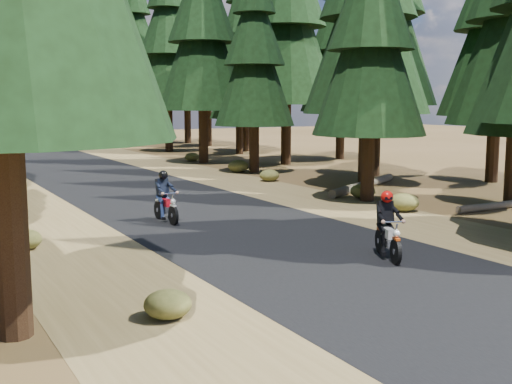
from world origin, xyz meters
TOP-DOWN VIEW (x-y plane):
  - ground at (0.00, 0.00)m, footprint 120.00×120.00m
  - road at (0.00, 5.00)m, footprint 6.00×100.00m
  - shoulder_l at (-4.60, 5.00)m, footprint 3.20×100.00m
  - shoulder_r at (4.60, 5.00)m, footprint 3.20×100.00m
  - pine_forest at (-0.02, 21.05)m, footprint 34.59×55.08m
  - log_near at (7.88, 6.93)m, footprint 5.39×3.29m
  - log_far at (8.57, 1.10)m, footprint 3.45×0.25m
  - understory_shrubs at (0.80, 7.70)m, footprint 14.27×32.01m
  - rider_lead at (1.22, -2.18)m, footprint 1.09×1.71m
  - rider_follow at (-1.42, 4.17)m, footprint 0.53×1.64m

SIDE VIEW (x-z plane):
  - ground at x=0.00m, z-range 0.00..0.00m
  - shoulder_l at x=-4.60m, z-range 0.00..0.01m
  - shoulder_r at x=4.60m, z-range 0.00..0.01m
  - road at x=0.00m, z-range 0.00..0.01m
  - log_far at x=8.57m, z-range 0.00..0.24m
  - log_near at x=7.88m, z-range 0.00..0.32m
  - understory_shrubs at x=0.80m, z-range -0.04..0.59m
  - rider_follow at x=-1.42m, z-range -0.24..1.22m
  - rider_lead at x=1.22m, z-range -0.24..1.23m
  - pine_forest at x=-0.02m, z-range -0.27..16.05m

